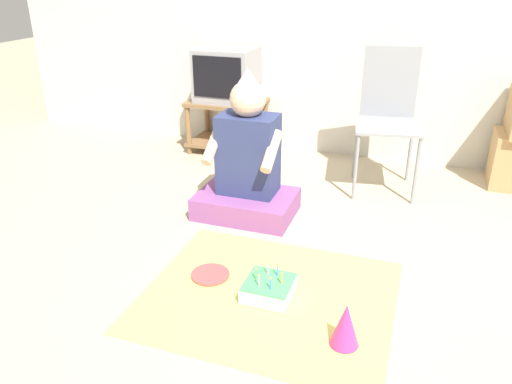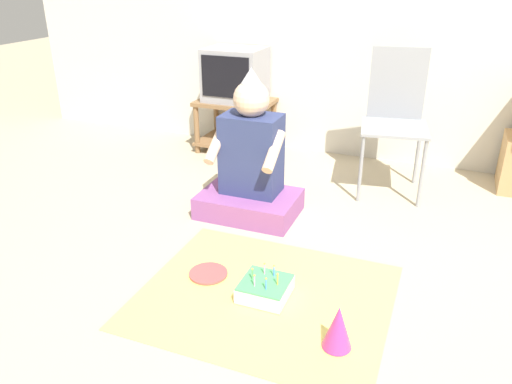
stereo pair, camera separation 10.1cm
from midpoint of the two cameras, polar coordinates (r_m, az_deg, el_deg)
The scene contains 9 objects.
ground_plane at distance 2.48m, azimuth 6.85°, elevation -11.29°, with size 16.00×16.00×0.00m, color tan.
tv_stand at distance 4.23m, azimuth -1.64°, elevation 8.14°, with size 0.61×0.44×0.43m.
tv at distance 4.14m, azimuth -1.67°, elevation 13.27°, with size 0.46×0.40×0.42m.
folding_chair at distance 3.53m, azimuth 16.43°, elevation 8.76°, with size 0.49×0.50×0.96m.
person_seated at distance 3.08m, azimuth 0.30°, elevation 2.82°, with size 0.60×0.42×0.91m.
party_cloth at distance 2.44m, azimuth 2.23°, elevation -11.77°, with size 1.17×0.99×0.01m.
birthday_cake at distance 2.41m, azimuth 2.27°, elevation -10.96°, with size 0.23×0.23×0.14m.
party_hat_blue at distance 2.13m, azimuth 10.76°, elevation -14.94°, with size 0.12×0.12×0.20m.
paper_plate at distance 2.58m, azimuth -4.34°, elevation -9.26°, with size 0.20×0.20×0.01m.
Camera 2 is at (0.51, -1.95, 1.44)m, focal length 35.00 mm.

